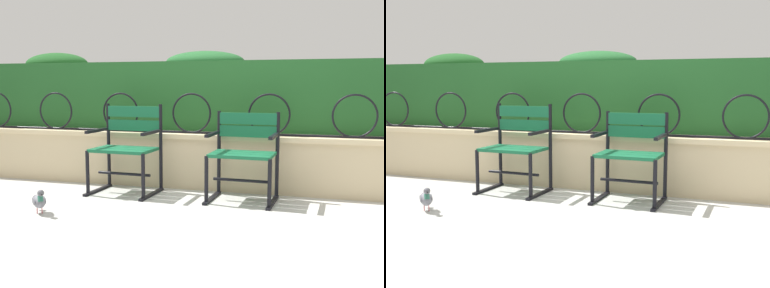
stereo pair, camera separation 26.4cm
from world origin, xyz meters
The scene contains 7 objects.
ground_plane centered at (0.00, 0.00, 0.00)m, with size 60.00×60.00×0.00m, color #ADADA8.
stone_wall centered at (0.00, 0.85, 0.29)m, with size 8.40×0.41×0.57m.
iron_arch_fence centered at (-0.18, 0.78, 0.76)m, with size 7.84×0.02×0.42m.
hedge_row centered at (-0.02, 1.32, 0.98)m, with size 8.23×0.58×0.89m.
park_chair_left centered at (-0.77, 0.41, 0.47)m, with size 0.66×0.55×0.88m.
park_chair_right centered at (0.42, 0.42, 0.46)m, with size 0.63×0.54×0.82m.
pigeon_near_chairs centered at (-1.14, -0.55, 0.11)m, with size 0.23×0.24×0.22m.
Camera 1 is at (1.19, -3.90, 1.08)m, focal length 44.21 mm.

